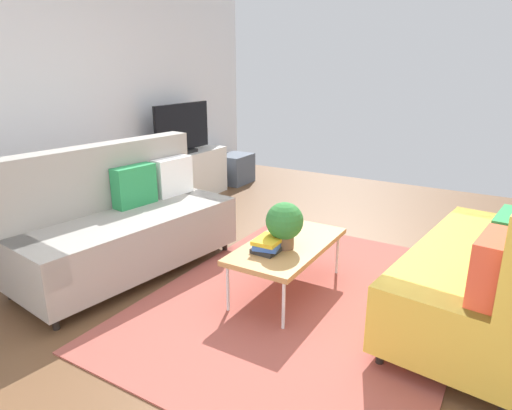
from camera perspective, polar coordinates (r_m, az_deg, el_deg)
The scene contains 16 objects.
ground_plane at distance 3.74m, azimuth 5.91°, elevation -10.64°, with size 7.68×7.68×0.00m, color brown.
wall_far at distance 5.14m, azimuth -23.77°, elevation 12.68°, with size 6.40×0.12×2.90m, color silver.
area_rug at distance 3.58m, azimuth 6.45°, elevation -11.90°, with size 2.90×2.20×0.01m, color #9E4C42.
couch_beige at distance 4.05m, azimuth -16.64°, elevation -2.12°, with size 1.99×1.08×1.10m.
couch_green at distance 3.44m, azimuth 28.04°, elevation -7.09°, with size 1.98×1.05×1.10m.
coffee_table at distance 3.53m, azimuth 4.05°, elevation -5.30°, with size 1.10×0.56×0.42m.
tv_console at distance 6.06m, azimuth -9.21°, elevation 3.61°, with size 1.40×0.44×0.64m, color silver.
tv at distance 5.93m, azimuth -9.36°, elevation 9.52°, with size 1.00×0.20×0.64m.
storage_trunk at distance 6.88m, azimuth -2.64°, elevation 4.64°, with size 0.52×0.40×0.44m, color #4C5666.
potted_plant at distance 3.37m, azimuth 3.65°, elevation -2.27°, with size 0.29×0.29×0.36m.
table_book_0 at distance 3.37m, azimuth 1.58°, elevation -5.58°, with size 0.24×0.18×0.03m, color #262626.
table_book_1 at distance 3.36m, azimuth 1.59°, elevation -5.04°, with size 0.24×0.18×0.04m, color #3359B2.
table_book_2 at distance 3.34m, azimuth 1.59°, elevation -4.52°, with size 0.24×0.18×0.03m, color gold.
vase_0 at distance 5.59m, azimuth -13.64°, elevation 6.45°, with size 0.10×0.10×0.18m, color silver.
vase_1 at distance 5.71m, azimuth -12.50°, elevation 6.57°, with size 0.12×0.12×0.14m, color #B24C4C.
bottle_0 at distance 5.78m, azimuth -10.61°, elevation 6.83°, with size 0.06×0.06×0.14m, color #262626.
Camera 1 is at (-3.00, -1.36, 1.76)m, focal length 31.36 mm.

